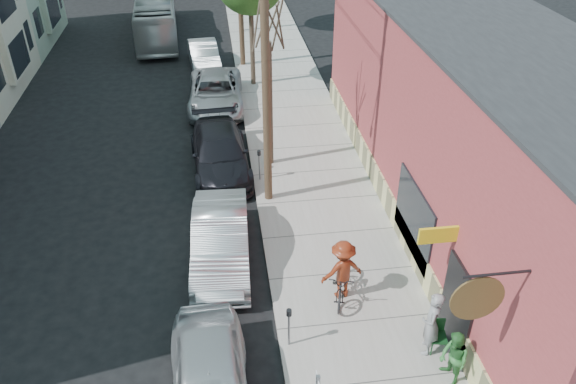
{
  "coord_description": "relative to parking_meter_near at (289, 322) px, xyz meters",
  "views": [
    {
      "loc": [
        0.87,
        -10.53,
        11.57
      ],
      "look_at": [
        2.92,
        4.61,
        1.5
      ],
      "focal_mm": 35.0,
      "sensor_mm": 36.0,
      "label": 1
    }
  ],
  "objects": [
    {
      "name": "ground",
      "position": [
        -2.25,
        0.55,
        -0.98
      ],
      "size": [
        120.0,
        120.0,
        0.0
      ],
      "primitive_type": "plane",
      "color": "black"
    },
    {
      "name": "sidewalk",
      "position": [
        2.0,
        11.55,
        -0.91
      ],
      "size": [
        4.5,
        58.0,
        0.15
      ],
      "primitive_type": "cube",
      "color": "#ABA69F",
      "rests_on": "ground"
    },
    {
      "name": "cafe_building",
      "position": [
        6.74,
        5.54,
        2.32
      ],
      "size": [
        6.6,
        20.2,
        6.61
      ],
      "color": "#9D3A3E",
      "rests_on": "ground"
    },
    {
      "name": "parking_meter_near",
      "position": [
        0.0,
        0.0,
        0.0
      ],
      "size": [
        0.14,
        0.14,
        1.24
      ],
      "color": "slate",
      "rests_on": "sidewalk"
    },
    {
      "name": "parking_meter_far",
      "position": [
        0.0,
        8.22,
        0.0
      ],
      "size": [
        0.14,
        0.14,
        1.24
      ],
      "color": "slate",
      "rests_on": "sidewalk"
    },
    {
      "name": "utility_pole_near",
      "position": [
        0.14,
        6.93,
        4.43
      ],
      "size": [
        3.57,
        0.28,
        10.0
      ],
      "color": "#503A28",
      "rests_on": "sidewalk"
    },
    {
      "name": "tree_bare",
      "position": [
        0.55,
        9.45,
        1.64
      ],
      "size": [
        0.24,
        0.24,
        4.95
      ],
      "color": "#44392C",
      "rests_on": "sidewalk"
    },
    {
      "name": "patio_chair_a",
      "position": [
        3.74,
        -0.66,
        -0.39
      ],
      "size": [
        0.58,
        0.58,
        0.88
      ],
      "primitive_type": null,
      "rotation": [
        0.0,
        0.0,
        -0.18
      ],
      "color": "#113E1A",
      "rests_on": "sidewalk"
    },
    {
      "name": "patron_grey",
      "position": [
        3.5,
        -0.66,
        0.12
      ],
      "size": [
        0.69,
        0.82,
        1.91
      ],
      "primitive_type": "imported",
      "rotation": [
        0.0,
        0.0,
        -1.97
      ],
      "color": "gray",
      "rests_on": "sidewalk"
    },
    {
      "name": "patron_green",
      "position": [
        3.72,
        -1.66,
        -0.05
      ],
      "size": [
        0.7,
        0.84,
        1.57
      ],
      "primitive_type": "imported",
      "rotation": [
        0.0,
        0.0,
        -1.43
      ],
      "color": "#307936",
      "rests_on": "sidewalk"
    },
    {
      "name": "cyclist",
      "position": [
        1.74,
        1.62,
        0.12
      ],
      "size": [
        1.35,
        0.95,
        1.9
      ],
      "primitive_type": "imported",
      "rotation": [
        0.0,
        0.0,
        3.35
      ],
      "color": "maroon",
      "rests_on": "sidewalk"
    },
    {
      "name": "cyclist_bike",
      "position": [
        1.74,
        1.62,
        -0.31
      ],
      "size": [
        1.2,
        2.1,
        1.05
      ],
      "primitive_type": "imported",
      "rotation": [
        0.0,
        0.0,
        -0.27
      ],
      "color": "black",
      "rests_on": "sidewalk"
    },
    {
      "name": "car_0",
      "position": [
        -2.03,
        -1.48,
        -0.19
      ],
      "size": [
        2.04,
        4.71,
        1.58
      ],
      "primitive_type": "imported",
      "rotation": [
        0.0,
        0.0,
        0.04
      ],
      "color": "silver",
      "rests_on": "ground"
    },
    {
      "name": "car_1",
      "position": [
        -1.61,
        3.78,
        -0.18
      ],
      "size": [
        1.91,
        4.95,
        1.61
      ],
      "primitive_type": "imported",
      "rotation": [
        0.0,
        0.0,
        -0.04
      ],
      "color": "silver",
      "rests_on": "ground"
    },
    {
      "name": "car_2",
      "position": [
        -1.45,
        9.38,
        -0.21
      ],
      "size": [
        2.46,
        5.43,
        1.54
      ],
      "primitive_type": "imported",
      "rotation": [
        0.0,
        0.0,
        0.06
      ],
      "color": "black",
      "rests_on": "ground"
    },
    {
      "name": "car_3",
      "position": [
        -1.45,
        15.3,
        -0.22
      ],
      "size": [
        2.73,
        5.6,
        1.53
      ],
      "primitive_type": "imported",
      "rotation": [
        0.0,
        0.0,
        -0.04
      ],
      "color": "#9A9DA1",
      "rests_on": "ground"
    },
    {
      "name": "car_4",
      "position": [
        -1.95,
        20.72,
        -0.27
      ],
      "size": [
        1.93,
        4.47,
        1.43
      ],
      "primitive_type": "imported",
      "rotation": [
        0.0,
        0.0,
        0.1
      ],
      "color": "#BABFC2",
      "rests_on": "ground"
    },
    {
      "name": "bus",
      "position": [
        -4.86,
        26.72,
        0.42
      ],
      "size": [
        2.89,
        10.2,
        2.81
      ],
      "primitive_type": "imported",
      "rotation": [
        0.0,
        0.0,
        0.05
      ],
      "color": "silver",
      "rests_on": "ground"
    }
  ]
}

